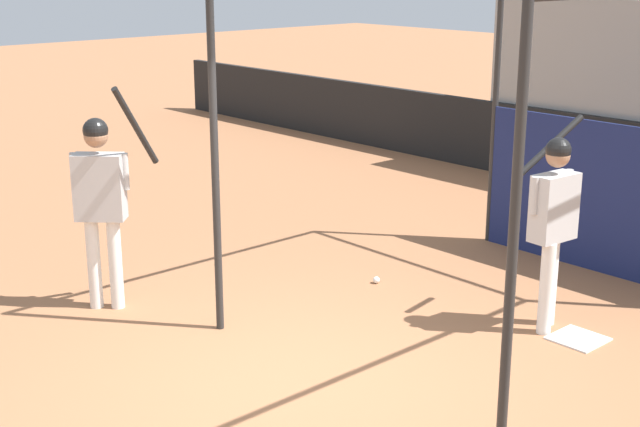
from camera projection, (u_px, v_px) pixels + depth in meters
ground_plane at (300, 387)px, 7.13m from camera, size 60.00×60.00×0.00m
batting_cage at (578, 159)px, 8.89m from camera, size 3.25×4.09×3.12m
home_plate at (578, 339)px, 8.03m from camera, size 0.44×0.44×0.02m
player_batter at (553, 215)px, 7.99m from camera, size 0.51×0.90×1.92m
player_waiting at (101, 193)px, 8.46m from camera, size 0.66×0.80×2.21m
baseball at (376, 280)px, 9.41m from camera, size 0.07×0.07×0.07m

